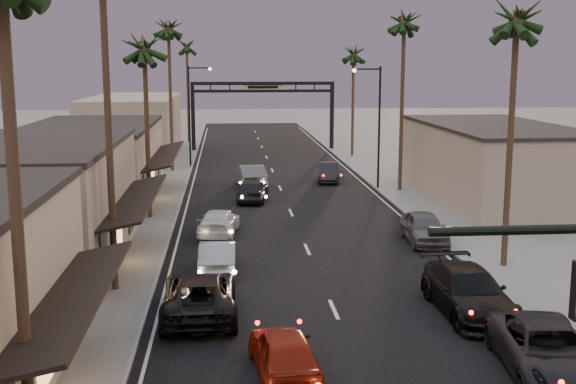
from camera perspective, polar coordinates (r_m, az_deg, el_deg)
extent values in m
plane|color=slate|center=(47.99, -0.09, -0.93)|extent=(200.00, 200.00, 0.00)
cube|color=black|center=(52.89, -0.55, 0.12)|extent=(14.00, 120.00, 0.02)
cube|color=slate|center=(59.89, -10.17, 1.19)|extent=(5.00, 92.00, 0.12)
cube|color=slate|center=(61.14, 7.86, 1.44)|extent=(5.00, 92.00, 0.12)
cube|color=gray|center=(34.74, -19.88, -1.21)|extent=(8.00, 14.00, 5.50)
cube|color=tan|center=(50.20, -15.25, 2.10)|extent=(8.00, 16.00, 5.00)
cube|color=gray|center=(72.75, -12.09, 5.03)|extent=(8.00, 20.00, 6.00)
cube|color=gray|center=(50.71, 15.89, 2.14)|extent=(8.00, 18.00, 5.00)
cube|color=black|center=(77.21, -7.51, 5.82)|extent=(0.40, 0.40, 7.00)
cube|color=black|center=(77.97, 3.48, 5.93)|extent=(0.40, 0.40, 7.00)
cube|color=black|center=(77.06, -2.00, 8.58)|extent=(15.20, 0.35, 0.35)
cube|color=black|center=(77.08, -2.00, 7.98)|extent=(15.20, 0.30, 0.30)
cube|color=beige|center=(77.05, -2.00, 8.28)|extent=(4.20, 0.12, 1.00)
cylinder|color=black|center=(53.33, 7.21, 4.99)|extent=(0.16, 0.16, 9.00)
cylinder|color=black|center=(52.92, 6.24, 9.64)|extent=(2.00, 0.12, 0.12)
sphere|color=#FFD899|center=(52.75, 5.27, 9.54)|extent=(0.30, 0.30, 0.30)
cylinder|color=black|center=(65.17, -7.80, 5.91)|extent=(0.16, 0.16, 9.00)
cylinder|color=black|center=(64.96, -7.00, 9.71)|extent=(2.00, 0.12, 0.12)
sphere|color=#FFD899|center=(64.94, -6.19, 9.64)|extent=(0.30, 0.30, 0.30)
cylinder|color=#38281C|center=(16.99, -20.58, -3.22)|extent=(0.28, 0.28, 11.00)
cylinder|color=#38281C|center=(29.42, -13.98, 4.52)|extent=(0.28, 0.28, 13.00)
cylinder|color=#38281C|center=(43.38, -11.06, 4.37)|extent=(0.28, 0.28, 10.00)
sphere|color=black|center=(43.19, -11.31, 11.78)|extent=(3.20, 3.20, 3.20)
cylinder|color=#38281C|center=(62.18, -9.26, 7.06)|extent=(0.28, 0.28, 12.00)
sphere|color=black|center=(62.18, -9.44, 13.14)|extent=(3.20, 3.20, 3.20)
cylinder|color=#38281C|center=(33.60, 17.13, 3.33)|extent=(0.28, 0.28, 11.00)
sphere|color=black|center=(33.47, 17.69, 13.74)|extent=(3.20, 3.20, 3.20)
cylinder|color=#38281C|center=(52.56, 8.98, 6.51)|extent=(0.28, 0.28, 12.00)
sphere|color=black|center=(52.56, 9.18, 13.71)|extent=(3.20, 3.20, 3.20)
cylinder|color=#38281C|center=(72.16, 5.14, 6.77)|extent=(0.28, 0.28, 10.00)
sphere|color=black|center=(72.04, 5.22, 11.21)|extent=(3.20, 3.20, 3.20)
cylinder|color=#38281C|center=(85.11, -7.92, 7.56)|extent=(0.28, 0.28, 11.00)
sphere|color=black|center=(85.06, -8.02, 11.67)|extent=(3.20, 3.20, 3.20)
imported|color=maroon|center=(21.98, -0.31, -12.55)|extent=(2.15, 4.57, 1.51)
imported|color=black|center=(27.07, -6.99, -8.06)|extent=(2.75, 5.84, 1.61)
imported|color=#9E9FA3|center=(32.35, -5.58, -5.12)|extent=(1.64, 4.51, 1.48)
imported|color=silver|center=(39.49, -5.48, -2.38)|extent=(2.52, 4.96, 1.38)
imported|color=black|center=(48.82, -2.82, 0.20)|extent=(2.50, 4.89, 1.59)
imported|color=#57575D|center=(54.23, -2.97, 1.27)|extent=(2.41, 5.40, 1.72)
imported|color=black|center=(23.35, 19.86, -11.69)|extent=(3.25, 5.96, 1.58)
imported|color=black|center=(27.92, 14.07, -7.64)|extent=(2.54, 5.92, 1.70)
imported|color=#4D4E52|center=(38.13, 10.70, -2.79)|extent=(2.08, 4.79, 1.61)
imported|color=black|center=(56.91, 3.19, 1.57)|extent=(2.12, 4.67, 1.49)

